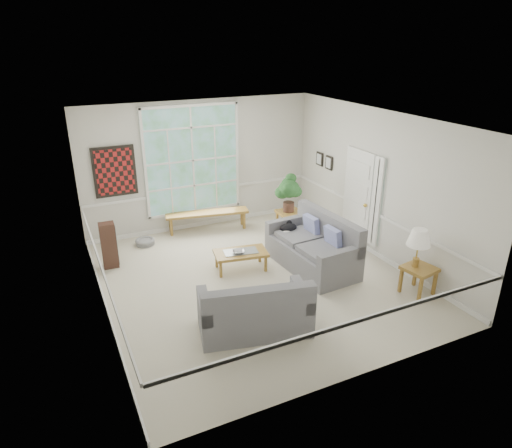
{
  "coord_description": "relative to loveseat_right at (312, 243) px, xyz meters",
  "views": [
    {
      "loc": [
        -3.26,
        -6.89,
        4.31
      ],
      "look_at": [
        0.1,
        0.2,
        1.05
      ],
      "focal_mm": 32.0,
      "sensor_mm": 36.0,
      "label": 1
    }
  ],
  "objects": [
    {
      "name": "floor",
      "position": [
        -1.23,
        0.01,
        -0.53
      ],
      "size": [
        5.5,
        6.0,
        0.01
      ],
      "primitive_type": "cube",
      "color": "beige",
      "rests_on": "ground"
    },
    {
      "name": "ceiling",
      "position": [
        -1.23,
        0.01,
        2.47
      ],
      "size": [
        5.5,
        6.0,
        0.02
      ],
      "primitive_type": "cube",
      "color": "white",
      "rests_on": "ground"
    },
    {
      "name": "wall_back",
      "position": [
        -1.23,
        3.01,
        0.97
      ],
      "size": [
        5.5,
        0.02,
        3.0
      ],
      "primitive_type": "cube",
      "color": "silver",
      "rests_on": "ground"
    },
    {
      "name": "wall_front",
      "position": [
        -1.23,
        -2.99,
        0.97
      ],
      "size": [
        5.5,
        0.02,
        3.0
      ],
      "primitive_type": "cube",
      "color": "silver",
      "rests_on": "ground"
    },
    {
      "name": "wall_left",
      "position": [
        -3.98,
        0.01,
        0.97
      ],
      "size": [
        0.02,
        6.0,
        3.0
      ],
      "primitive_type": "cube",
      "color": "silver",
      "rests_on": "ground"
    },
    {
      "name": "wall_right",
      "position": [
        1.52,
        0.01,
        0.97
      ],
      "size": [
        0.02,
        6.0,
        3.0
      ],
      "primitive_type": "cube",
      "color": "silver",
      "rests_on": "ground"
    },
    {
      "name": "window_back",
      "position": [
        -1.43,
        2.97,
        1.12
      ],
      "size": [
        2.3,
        0.08,
        2.4
      ],
      "primitive_type": "cube",
      "color": "white",
      "rests_on": "wall_back"
    },
    {
      "name": "entry_door",
      "position": [
        1.48,
        0.61,
        0.52
      ],
      "size": [
        0.08,
        0.9,
        2.1
      ],
      "primitive_type": "cube",
      "color": "white",
      "rests_on": "floor"
    },
    {
      "name": "door_sidelight",
      "position": [
        1.48,
        -0.02,
        0.62
      ],
      "size": [
        0.08,
        0.26,
        1.9
      ],
      "primitive_type": "cube",
      "color": "white",
      "rests_on": "wall_right"
    },
    {
      "name": "wall_art",
      "position": [
        -3.18,
        2.96,
        1.07
      ],
      "size": [
        0.9,
        0.06,
        1.1
      ],
      "primitive_type": "cube",
      "color": "#591514",
      "rests_on": "wall_back"
    },
    {
      "name": "wall_frame_near",
      "position": [
        1.48,
        1.76,
        1.02
      ],
      "size": [
        0.04,
        0.26,
        0.32
      ],
      "primitive_type": "cube",
      "color": "black",
      "rests_on": "wall_right"
    },
    {
      "name": "wall_frame_far",
      "position": [
        1.48,
        2.16,
        1.02
      ],
      "size": [
        0.04,
        0.26,
        0.32
      ],
      "primitive_type": "cube",
      "color": "black",
      "rests_on": "wall_right"
    },
    {
      "name": "loveseat_right",
      "position": [
        0.0,
        0.0,
        0.0
      ],
      "size": [
        1.14,
        2.02,
        1.06
      ],
      "primitive_type": "cube",
      "rotation": [
        0.0,
        0.0,
        0.07
      ],
      "color": "slate",
      "rests_on": "floor"
    },
    {
      "name": "loveseat_front",
      "position": [
        -1.92,
        -1.42,
        -0.07
      ],
      "size": [
        1.86,
        1.25,
        0.92
      ],
      "primitive_type": "cube",
      "rotation": [
        0.0,
        0.0,
        -0.23
      ],
      "color": "slate",
      "rests_on": "floor"
    },
    {
      "name": "coffee_table",
      "position": [
        -1.32,
        0.5,
        -0.34
      ],
      "size": [
        1.11,
        0.73,
        0.38
      ],
      "primitive_type": "cube",
      "rotation": [
        0.0,
        0.0,
        -0.18
      ],
      "color": "olive",
      "rests_on": "floor"
    },
    {
      "name": "pewter_bowl",
      "position": [
        -1.38,
        0.47,
        -0.11
      ],
      "size": [
        0.34,
        0.34,
        0.07
      ],
      "primitive_type": "imported",
      "rotation": [
        0.0,
        0.0,
        -0.25
      ],
      "color": "#A4A3A9",
      "rests_on": "coffee_table"
    },
    {
      "name": "window_bench",
      "position": [
        -1.24,
        2.66,
        -0.3
      ],
      "size": [
        1.97,
        0.75,
        0.45
      ],
      "primitive_type": "cube",
      "rotation": [
        0.0,
        0.0,
        -0.2
      ],
      "color": "olive",
      "rests_on": "floor"
    },
    {
      "name": "end_table",
      "position": [
        0.43,
        1.67,
        -0.26
      ],
      "size": [
        0.55,
        0.55,
        0.54
      ],
      "primitive_type": "cube",
      "rotation": [
        0.0,
        0.0,
        -0.02
      ],
      "color": "olive",
      "rests_on": "floor"
    },
    {
      "name": "houseplant",
      "position": [
        0.41,
        1.69,
        0.45
      ],
      "size": [
        0.66,
        0.66,
        0.89
      ],
      "primitive_type": null,
      "rotation": [
        0.0,
        0.0,
        -0.34
      ],
      "color": "#235223",
      "rests_on": "end_table"
    },
    {
      "name": "side_table",
      "position": [
        1.17,
        -1.68,
        -0.27
      ],
      "size": [
        0.59,
        0.59,
        0.52
      ],
      "primitive_type": "cube",
      "rotation": [
        0.0,
        0.0,
        0.17
      ],
      "color": "olive",
      "rests_on": "floor"
    },
    {
      "name": "table_lamp",
      "position": [
        1.13,
        -1.61,
        0.35
      ],
      "size": [
        0.45,
        0.45,
        0.7
      ],
      "primitive_type": null,
      "rotation": [
        0.0,
        0.0,
        -0.1
      ],
      "color": "white",
      "rests_on": "side_table"
    },
    {
      "name": "pet_bed",
      "position": [
        -2.78,
        2.48,
        -0.46
      ],
      "size": [
        0.54,
        0.54,
        0.13
      ],
      "primitive_type": "cylinder",
      "rotation": [
        0.0,
        0.0,
        0.3
      ],
      "color": "slate",
      "rests_on": "floor"
    },
    {
      "name": "floor_speaker",
      "position": [
        -3.63,
        1.72,
        -0.06
      ],
      "size": [
        0.3,
        0.24,
        0.94
      ],
      "primitive_type": "cube",
      "rotation": [
        0.0,
        0.0,
        -0.05
      ],
      "color": "#3C241B",
      "rests_on": "floor"
    },
    {
      "name": "cat",
      "position": [
        -0.16,
        0.68,
        0.1
      ],
      "size": [
        0.39,
        0.28,
        0.18
      ],
      "primitive_type": "ellipsoid",
      "rotation": [
        0.0,
        0.0,
        0.05
      ],
      "color": "black",
      "rests_on": "loveseat_right"
    }
  ]
}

